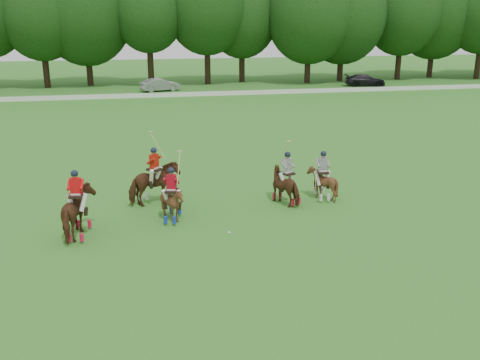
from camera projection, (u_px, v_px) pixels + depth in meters
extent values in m
plane|color=#2E6C1E|center=(222.00, 261.00, 17.23)|extent=(180.00, 180.00, 0.00)
cylinder|color=black|center=(46.00, 66.00, 59.76)|extent=(0.70, 0.70, 4.64)
ellipsoid|color=black|center=(40.00, 14.00, 58.12)|extent=(8.80, 8.80, 10.13)
cylinder|color=black|center=(89.00, 67.00, 61.66)|extent=(0.70, 0.70, 4.31)
ellipsoid|color=black|center=(85.00, 11.00, 59.87)|extent=(10.67, 10.67, 12.27)
cylinder|color=black|center=(150.00, 62.00, 61.45)|extent=(0.70, 0.70, 5.24)
ellipsoid|color=black|center=(148.00, 11.00, 59.81)|extent=(8.06, 8.06, 9.26)
cylinder|color=black|center=(208.00, 62.00, 62.97)|extent=(0.70, 0.70, 5.19)
ellipsoid|color=black|center=(207.00, 7.00, 61.18)|extent=(9.50, 9.50, 10.92)
cylinder|color=black|center=(242.00, 63.00, 65.22)|extent=(0.70, 0.70, 4.48)
ellipsoid|color=black|center=(242.00, 16.00, 63.63)|extent=(8.60, 8.60, 9.89)
cylinder|color=black|center=(308.00, 65.00, 64.08)|extent=(0.70, 0.70, 4.21)
ellipsoid|color=black|center=(309.00, 14.00, 62.36)|extent=(10.11, 10.11, 11.63)
cylinder|color=black|center=(340.00, 64.00, 66.27)|extent=(0.70, 0.70, 4.07)
ellipsoid|color=black|center=(343.00, 14.00, 64.54)|extent=(10.46, 10.46, 12.03)
cylinder|color=black|center=(398.00, 60.00, 67.89)|extent=(0.70, 0.70, 4.79)
ellipsoid|color=black|center=(403.00, 11.00, 66.16)|extent=(9.47, 9.47, 10.89)
cylinder|color=black|center=(431.00, 60.00, 70.43)|extent=(0.70, 0.70, 4.44)
ellipsoid|color=black|center=(436.00, 10.00, 68.61)|extent=(10.84, 10.84, 12.47)
cylinder|color=black|center=(478.00, 60.00, 68.33)|extent=(0.70, 0.70, 4.86)
cube|color=white|center=(157.00, 95.00, 52.78)|extent=(120.00, 0.10, 0.44)
imported|color=#939297|center=(160.00, 85.00, 56.99)|extent=(4.41, 2.54, 1.37)
imported|color=black|center=(365.00, 80.00, 61.52)|extent=(4.84, 2.68, 1.33)
imported|color=#472913|center=(78.00, 213.00, 18.95)|extent=(1.25, 2.22, 1.78)
cube|color=black|center=(76.00, 195.00, 18.76)|extent=(0.52, 0.62, 0.08)
cylinder|color=tan|center=(68.00, 198.00, 18.77)|extent=(0.06, 0.21, 1.29)
imported|color=#472913|center=(155.00, 185.00, 22.18)|extent=(2.30, 2.32, 1.78)
cube|color=black|center=(154.00, 169.00, 21.99)|extent=(0.71, 0.70, 0.08)
cylinder|color=tan|center=(158.00, 146.00, 21.97)|extent=(0.60, 0.53, 1.08)
imported|color=#472913|center=(172.00, 203.00, 20.48)|extent=(1.44, 1.54, 1.40)
cube|color=black|center=(172.00, 191.00, 20.33)|extent=(0.58, 0.66, 0.08)
cylinder|color=tan|center=(179.00, 168.00, 20.04)|extent=(0.25, 0.75, 1.08)
imported|color=#472913|center=(287.00, 186.00, 22.43)|extent=(1.58, 1.97, 1.52)
cube|color=black|center=(287.00, 173.00, 22.26)|extent=(0.66, 0.70, 0.08)
cylinder|color=tan|center=(282.00, 153.00, 21.81)|extent=(0.40, 0.69, 1.08)
imported|color=#472913|center=(322.00, 183.00, 23.00)|extent=(1.24, 1.36, 1.39)
cube|color=black|center=(323.00, 172.00, 22.85)|extent=(0.49, 0.60, 0.08)
cylinder|color=tan|center=(316.00, 174.00, 22.84)|extent=(0.05, 0.21, 1.29)
sphere|color=white|center=(229.00, 233.00, 19.40)|extent=(0.09, 0.09, 0.09)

